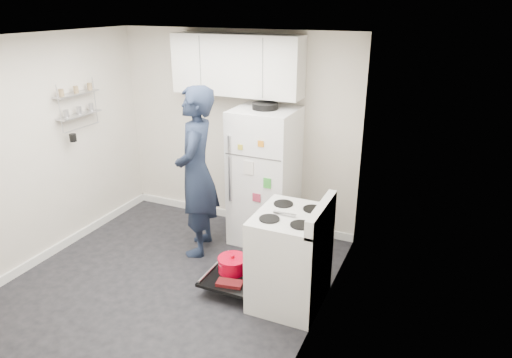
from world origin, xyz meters
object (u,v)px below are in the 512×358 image
at_px(electric_range, 289,259).
at_px(person, 196,173).
at_px(refrigerator, 265,176).
at_px(open_oven_door, 234,269).

bearing_deg(electric_range, person, 158.56).
xyz_separation_m(refrigerator, person, (-0.60, -0.58, 0.15)).
height_order(electric_range, open_oven_door, electric_range).
distance_m(open_oven_door, refrigerator, 1.27).
height_order(electric_range, person, person).
distance_m(electric_range, person, 1.51).
height_order(electric_range, refrigerator, refrigerator).
bearing_deg(refrigerator, electric_range, -56.64).
height_order(open_oven_door, person, person).
bearing_deg(person, open_oven_door, 35.67).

